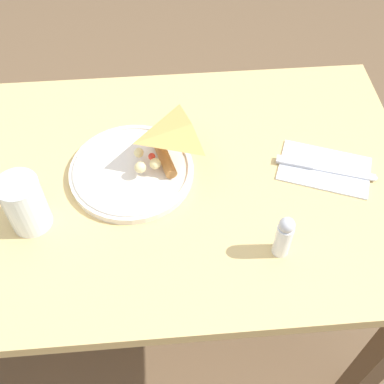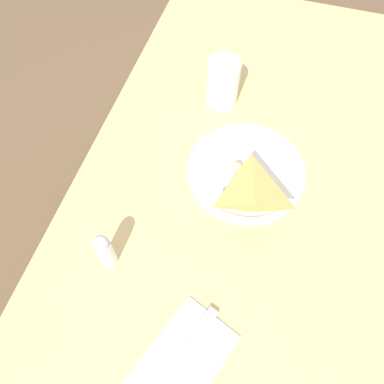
{
  "view_description": "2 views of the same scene",
  "coord_description": "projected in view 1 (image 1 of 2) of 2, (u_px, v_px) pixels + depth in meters",
  "views": [
    {
      "loc": [
        0.11,
        -0.63,
        1.48
      ],
      "look_at": [
        0.15,
        -0.06,
        0.73
      ],
      "focal_mm": 45.0,
      "sensor_mm": 36.0,
      "label": 1
    },
    {
      "loc": [
        0.5,
        0.04,
        1.41
      ],
      "look_at": [
        0.14,
        -0.07,
        0.74
      ],
      "focal_mm": 35.0,
      "sensor_mm": 36.0,
      "label": 2
    }
  ],
  "objects": [
    {
      "name": "plate_pizza",
      "position": [
        134.0,
        169.0,
        1.0
      ],
      "size": [
        0.26,
        0.26,
        0.06
      ],
      "color": "silver",
      "rests_on": "dining_table"
    },
    {
      "name": "salt_shaker",
      "position": [
        284.0,
        236.0,
        0.86
      ],
      "size": [
        0.03,
        0.03,
        0.1
      ],
      "color": "white",
      "rests_on": "dining_table"
    },
    {
      "name": "ground_plane",
      "position": [
        143.0,
        318.0,
        1.55
      ],
      "size": [
        6.0,
        6.0,
        0.0
      ],
      "primitive_type": "plane",
      "color": "brown"
    },
    {
      "name": "milk_glass",
      "position": [
        25.0,
        205.0,
        0.9
      ],
      "size": [
        0.08,
        0.08,
        0.12
      ],
      "color": "white",
      "rests_on": "dining_table"
    },
    {
      "name": "napkin_folded",
      "position": [
        325.0,
        170.0,
        1.02
      ],
      "size": [
        0.22,
        0.18,
        0.0
      ],
      "rotation": [
        0.0,
        0.0,
        -0.37
      ],
      "color": "silver",
      "rests_on": "dining_table"
    },
    {
      "name": "dining_table",
      "position": [
        121.0,
        211.0,
        1.08
      ],
      "size": [
        1.26,
        0.68,
        0.7
      ],
      "color": "#DBB770",
      "rests_on": "ground_plane"
    },
    {
      "name": "butter_knife",
      "position": [
        320.0,
        167.0,
        1.02
      ],
      "size": [
        0.21,
        0.09,
        0.01
      ],
      "rotation": [
        0.0,
        0.0,
        -0.33
      ],
      "color": "#B2B2B7",
      "rests_on": "napkin_folded"
    }
  ]
}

